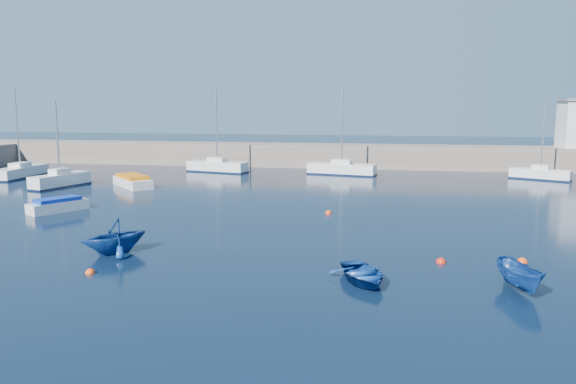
% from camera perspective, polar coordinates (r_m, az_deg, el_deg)
% --- Properties ---
extents(ground, '(220.00, 220.00, 0.00)m').
position_cam_1_polar(ground, '(21.60, -6.98, -11.24)').
color(ground, black).
rests_on(ground, ground).
extents(back_wall, '(96.00, 4.50, 2.60)m').
position_cam_1_polar(back_wall, '(65.95, 4.39, 3.71)').
color(back_wall, '#77685B').
rests_on(back_wall, ground).
extents(sailboat_3, '(3.19, 5.91, 7.71)m').
position_cam_1_polar(sailboat_3, '(53.96, -22.14, 1.17)').
color(sailboat_3, silver).
rests_on(sailboat_3, ground).
extents(sailboat_4, '(1.91, 6.82, 8.92)m').
position_cam_1_polar(sailboat_4, '(62.41, -25.53, 1.89)').
color(sailboat_4, silver).
rests_on(sailboat_4, ground).
extents(sailboat_5, '(6.92, 3.37, 8.80)m').
position_cam_1_polar(sailboat_5, '(61.33, -7.20, 2.63)').
color(sailboat_5, silver).
rests_on(sailboat_5, ground).
extents(sailboat_6, '(7.30, 3.32, 9.26)m').
position_cam_1_polar(sailboat_6, '(58.91, 5.47, 2.40)').
color(sailboat_6, silver).
rests_on(sailboat_6, ground).
extents(sailboat_7, '(5.64, 3.85, 7.38)m').
position_cam_1_polar(sailboat_7, '(60.17, 24.24, 1.71)').
color(sailboat_7, silver).
rests_on(sailboat_7, ground).
extents(motorboat_1, '(3.24, 4.10, 0.97)m').
position_cam_1_polar(motorboat_1, '(41.93, -22.34, -1.23)').
color(motorboat_1, silver).
rests_on(motorboat_1, ground).
extents(motorboat_2, '(5.03, 5.08, 1.09)m').
position_cam_1_polar(motorboat_2, '(52.00, -15.51, 1.07)').
color(motorboat_2, silver).
rests_on(motorboat_2, ground).
extents(dinghy_center, '(3.47, 3.99, 0.69)m').
position_cam_1_polar(dinghy_center, '(24.02, 7.57, -8.27)').
color(dinghy_center, navy).
rests_on(dinghy_center, ground).
extents(dinghy_left, '(4.34, 4.40, 1.76)m').
position_cam_1_polar(dinghy_left, '(29.37, -17.23, -4.31)').
color(dinghy_left, navy).
rests_on(dinghy_left, ground).
extents(dinghy_right, '(1.88, 3.19, 1.16)m').
position_cam_1_polar(dinghy_right, '(24.49, 22.53, -7.99)').
color(dinghy_right, navy).
rests_on(dinghy_right, ground).
extents(buoy_0, '(0.44, 0.44, 0.44)m').
position_cam_1_polar(buoy_0, '(26.56, -19.45, -7.79)').
color(buoy_0, '#EF440C').
rests_on(buoy_0, ground).
extents(buoy_1, '(0.48, 0.48, 0.48)m').
position_cam_1_polar(buoy_1, '(27.64, 15.28, -6.93)').
color(buoy_1, red).
rests_on(buoy_1, ground).
extents(buoy_2, '(0.51, 0.51, 0.51)m').
position_cam_1_polar(buoy_2, '(28.84, 22.69, -6.65)').
color(buoy_2, '#EF440C').
rests_on(buoy_2, ground).
extents(buoy_3, '(0.45, 0.45, 0.45)m').
position_cam_1_polar(buoy_3, '(38.30, 4.13, -2.18)').
color(buoy_3, '#EF440C').
rests_on(buoy_3, ground).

